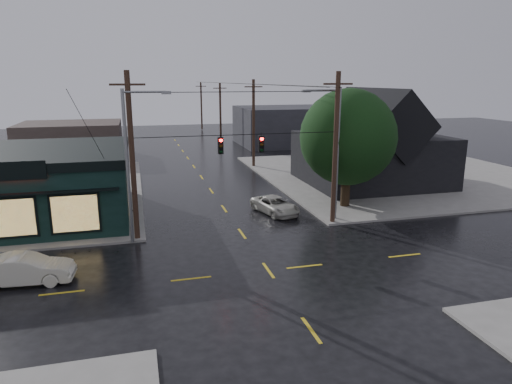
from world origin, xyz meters
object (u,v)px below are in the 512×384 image
object	(u,v)px
corner_tree	(348,137)
sedan_cream	(25,270)
utility_pole_nw	(138,240)
suv_silver	(275,205)
utility_pole_ne	(332,223)

from	to	relation	value
corner_tree	sedan_cream	distance (m)	23.03
sedan_cream	utility_pole_nw	bearing A→B (deg)	-42.53
corner_tree	suv_silver	distance (m)	7.45
utility_pole_nw	sedan_cream	distance (m)	7.30
corner_tree	utility_pole_nw	bearing A→B (deg)	-167.31
utility_pole_nw	utility_pole_ne	world-z (taller)	same
suv_silver	utility_pole_nw	bearing A→B (deg)	-177.06
sedan_cream	suv_silver	world-z (taller)	sedan_cream
utility_pole_nw	suv_silver	world-z (taller)	utility_pole_nw
corner_tree	suv_silver	xyz separation A→B (m)	(-5.68, -0.17, -4.82)
corner_tree	utility_pole_nw	world-z (taller)	corner_tree
utility_pole_nw	utility_pole_ne	bearing A→B (deg)	0.00
utility_pole_ne	sedan_cream	size ratio (longest dim) A/B	2.29
corner_tree	sedan_cream	world-z (taller)	corner_tree
utility_pole_nw	utility_pole_ne	xyz separation A→B (m)	(13.00, 0.00, 0.00)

